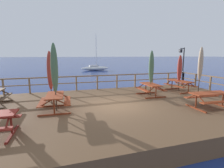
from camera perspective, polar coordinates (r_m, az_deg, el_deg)
The scene contains 14 objects.
ground_plane at distance 9.56m, azimuth 1.25°, elevation -10.95°, with size 600.00×600.00×0.00m, color navy.
wooden_deck at distance 9.44m, azimuth 1.26°, elevation -8.86°, with size 15.98×9.06×0.73m, color brown.
railing_waterside_far at distance 13.31m, azimuth -4.82°, elevation 1.37°, with size 15.78×0.10×1.09m.
picnic_table_mid_centre at distance 8.68m, azimuth -18.02°, elevation -4.66°, with size 1.51×1.83×0.78m.
picnic_table_back_left at distance 11.51m, azimuth 12.45°, elevation -1.03°, with size 1.45×1.75×0.78m.
picnic_table_front_left at distance 13.60m, azimuth 21.21°, elevation 0.17°, with size 1.58×2.10×0.78m.
picnic_table_mid_left at distance 9.93m, azimuth 29.27°, elevation -3.63°, with size 2.03×1.51×0.78m.
patio_umbrella_short_mid at distance 8.40m, azimuth -18.22°, elevation 4.85°, with size 0.32×0.32×3.14m.
patio_umbrella_short_back at distance 11.44m, azimuth 12.66°, elevation 5.35°, with size 0.32×0.32×2.88m.
patio_umbrella_tall_mid_left at distance 13.47m, azimuth 21.13°, elevation 4.77°, with size 0.32×0.32×2.60m.
patio_umbrella_tall_front at distance 9.65m, azimuth -19.48°, elevation 4.07°, with size 0.32×0.32×2.81m.
patio_umbrella_tall_mid_right at distance 13.28m, azimuth 26.82°, elevation 5.85°, with size 0.32×0.32×3.15m.
lamp_post_hooked at distance 15.82m, azimuth 21.86°, elevation 7.00°, with size 0.66×0.35×3.20m.
sailboat_distant at distance 38.34m, azimuth -5.55°, elevation 5.17°, with size 6.06×1.90×7.72m.
Camera 1 is at (-2.90, -8.48, 3.33)m, focal length 28.13 mm.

